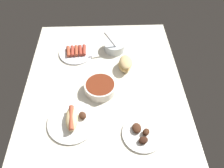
{
  "coord_description": "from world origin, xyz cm",
  "views": [
    {
      "loc": [
        75.75,
        1.75,
        94.9
      ],
      "look_at": [
        -0.77,
        4.53,
        3.0
      ],
      "focal_mm": 34.38,
      "sensor_mm": 36.0,
      "label": 1
    }
  ],
  "objects_px": {
    "plate_grilled_meat": "(142,133)",
    "bread_stack": "(125,64)",
    "bowl_chili": "(100,87)",
    "bowl_coleslaw": "(115,46)",
    "plate_hotdog_assembled": "(73,120)",
    "plate_sausages": "(76,52)"
  },
  "relations": [
    {
      "from": "plate_grilled_meat",
      "to": "bread_stack",
      "type": "bearing_deg",
      "value": -173.62
    },
    {
      "from": "bowl_chili",
      "to": "bowl_coleslaw",
      "type": "relative_size",
      "value": 1.14
    },
    {
      "from": "plate_hotdog_assembled",
      "to": "plate_sausages",
      "type": "xyz_separation_m",
      "value": [
        -0.51,
        -0.02,
        -0.01
      ]
    },
    {
      "from": "bowl_coleslaw",
      "to": "plate_hotdog_assembled",
      "type": "bearing_deg",
      "value": -23.34
    },
    {
      "from": "bread_stack",
      "to": "plate_grilled_meat",
      "type": "distance_m",
      "value": 0.45
    },
    {
      "from": "plate_grilled_meat",
      "to": "bowl_chili",
      "type": "distance_m",
      "value": 0.34
    },
    {
      "from": "bread_stack",
      "to": "plate_grilled_meat",
      "type": "xyz_separation_m",
      "value": [
        0.45,
        0.05,
        -0.03
      ]
    },
    {
      "from": "bowl_chili",
      "to": "plate_hotdog_assembled",
      "type": "relative_size",
      "value": 0.7
    },
    {
      "from": "bowl_coleslaw",
      "to": "plate_sausages",
      "type": "bearing_deg",
      "value": -83.22
    },
    {
      "from": "bowl_chili",
      "to": "plate_sausages",
      "type": "xyz_separation_m",
      "value": [
        -0.32,
        -0.16,
        -0.02
      ]
    },
    {
      "from": "plate_grilled_meat",
      "to": "bowl_coleslaw",
      "type": "bearing_deg",
      "value": -170.41
    },
    {
      "from": "bowl_coleslaw",
      "to": "plate_grilled_meat",
      "type": "bearing_deg",
      "value": 9.59
    },
    {
      "from": "plate_grilled_meat",
      "to": "bowl_chili",
      "type": "height_order",
      "value": "bowl_chili"
    },
    {
      "from": "plate_sausages",
      "to": "plate_hotdog_assembled",
      "type": "bearing_deg",
      "value": 1.91
    },
    {
      "from": "plate_grilled_meat",
      "to": "bowl_chili",
      "type": "relative_size",
      "value": 1.15
    },
    {
      "from": "plate_sausages",
      "to": "bowl_coleslaw",
      "type": "bearing_deg",
      "value": 96.78
    },
    {
      "from": "bread_stack",
      "to": "plate_grilled_meat",
      "type": "height_order",
      "value": "bread_stack"
    },
    {
      "from": "bread_stack",
      "to": "bowl_chili",
      "type": "height_order",
      "value": "bread_stack"
    },
    {
      "from": "plate_hotdog_assembled",
      "to": "bowl_chili",
      "type": "bearing_deg",
      "value": 144.87
    },
    {
      "from": "bread_stack",
      "to": "plate_grilled_meat",
      "type": "relative_size",
      "value": 0.64
    },
    {
      "from": "bread_stack",
      "to": "plate_hotdog_assembled",
      "type": "bearing_deg",
      "value": -38.14
    },
    {
      "from": "plate_grilled_meat",
      "to": "plate_sausages",
      "type": "xyz_separation_m",
      "value": [
        -0.59,
        -0.36,
        0.0
      ]
    }
  ]
}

